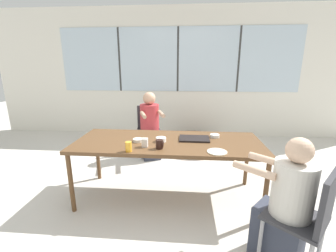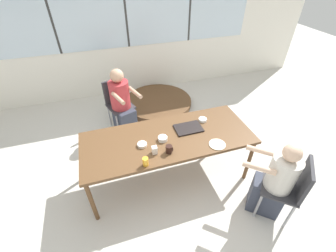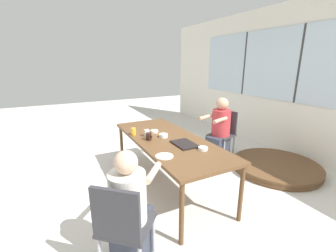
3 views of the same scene
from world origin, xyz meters
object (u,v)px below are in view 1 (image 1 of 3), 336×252
(person_man_blue_shirt, at_px, (150,129))
(milk_carton_small, at_px, (145,143))
(coffee_mug, at_px, (160,144))
(person_woman_green_shirt, at_px, (285,209))
(bowl_fruit, at_px, (215,136))
(juice_glass, at_px, (129,147))
(chair_for_man_blue_shirt, at_px, (149,125))
(folded_table_stack, at_px, (194,143))
(bowl_cereal, at_px, (161,139))
(chair_for_woman_green_shirt, at_px, (310,214))
(bowl_white_shallow, at_px, (138,140))

(person_man_blue_shirt, xyz_separation_m, milk_carton_small, (0.18, -1.47, 0.26))
(milk_carton_small, bearing_deg, coffee_mug, -12.74)
(person_woman_green_shirt, height_order, bowl_fruit, person_woman_green_shirt)
(juice_glass, bearing_deg, person_woman_green_shirt, -20.12)
(chair_for_man_blue_shirt, distance_m, person_man_blue_shirt, 0.17)
(coffee_mug, height_order, juice_glass, juice_glass)
(person_woman_green_shirt, xyz_separation_m, milk_carton_small, (-1.23, 0.65, 0.29))
(person_woman_green_shirt, distance_m, milk_carton_small, 1.42)
(milk_carton_small, xyz_separation_m, folded_table_stack, (0.60, 2.06, -0.72))
(chair_for_man_blue_shirt, relative_size, person_man_blue_shirt, 0.77)
(folded_table_stack, bearing_deg, coffee_mug, -101.74)
(milk_carton_small, bearing_deg, bowl_cereal, 50.57)
(coffee_mug, distance_m, bowl_cereal, 0.23)
(folded_table_stack, bearing_deg, juice_glass, -108.56)
(juice_glass, height_order, bowl_cereal, juice_glass)
(chair_for_woman_green_shirt, xyz_separation_m, person_woman_green_shirt, (-0.13, 0.11, -0.04))
(chair_for_man_blue_shirt, distance_m, bowl_white_shallow, 1.49)
(bowl_fruit, relative_size, folded_table_stack, 0.08)
(chair_for_woman_green_shirt, bearing_deg, bowl_white_shallow, 98.80)
(chair_for_man_blue_shirt, distance_m, juice_glass, 1.80)
(coffee_mug, xyz_separation_m, bowl_fruit, (0.63, 0.44, -0.03))
(chair_for_woman_green_shirt, bearing_deg, chair_for_man_blue_shirt, 74.69)
(chair_for_man_blue_shirt, bearing_deg, juice_glass, 74.73)
(milk_carton_small, bearing_deg, folded_table_stack, 73.74)
(person_man_blue_shirt, distance_m, bowl_cereal, 1.35)
(person_man_blue_shirt, xyz_separation_m, folded_table_stack, (0.78, 0.59, -0.46))
(person_woman_green_shirt, relative_size, folded_table_stack, 0.79)
(bowl_white_shallow, bearing_deg, coffee_mug, -36.25)
(chair_for_woman_green_shirt, relative_size, juice_glass, 8.52)
(person_woman_green_shirt, distance_m, coffee_mug, 1.26)
(milk_carton_small, height_order, bowl_white_shallow, milk_carton_small)
(coffee_mug, bearing_deg, folded_table_stack, 78.26)
(chair_for_woman_green_shirt, xyz_separation_m, person_man_blue_shirt, (-1.54, 2.23, -0.01))
(person_man_blue_shirt, height_order, juice_glass, person_man_blue_shirt)
(chair_for_man_blue_shirt, relative_size, person_woman_green_shirt, 0.81)
(coffee_mug, xyz_separation_m, bowl_cereal, (-0.01, 0.22, -0.02))
(chair_for_woman_green_shirt, bearing_deg, person_woman_green_shirt, 90.00)
(person_man_blue_shirt, distance_m, juice_glass, 1.64)
(bowl_cereal, bearing_deg, bowl_fruit, 18.48)
(chair_for_woman_green_shirt, relative_size, folded_table_stack, 0.64)
(chair_for_man_blue_shirt, xyz_separation_m, juice_glass, (0.10, -1.78, 0.25))
(bowl_cereal, bearing_deg, juice_glass, -131.33)
(chair_for_woman_green_shirt, xyz_separation_m, coffee_mug, (-1.19, 0.72, 0.25))
(person_man_blue_shirt, bearing_deg, bowl_white_shallow, 74.83)
(bowl_fruit, bearing_deg, chair_for_man_blue_shirt, 129.91)
(person_woman_green_shirt, relative_size, milk_carton_small, 11.38)
(juice_glass, xyz_separation_m, bowl_fruit, (0.93, 0.55, -0.03))
(chair_for_man_blue_shirt, distance_m, bowl_cereal, 1.51)
(chair_for_man_blue_shirt, bearing_deg, chair_for_woman_green_shirt, 105.31)
(juice_glass, bearing_deg, bowl_white_shallow, 84.60)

